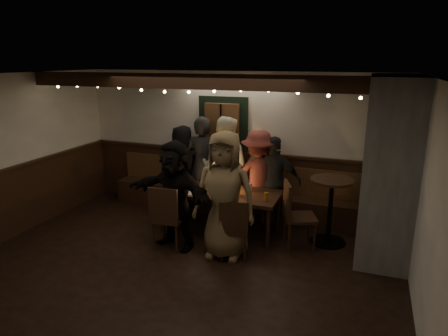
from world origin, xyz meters
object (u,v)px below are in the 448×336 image
at_px(dining_table, 220,195).
at_px(person_e, 274,181).
at_px(person_g, 225,195).
at_px(chair_near_right, 234,226).
at_px(person_a, 183,169).
at_px(chair_end, 294,211).
at_px(person_b, 203,166).
at_px(person_f, 175,194).
at_px(person_d, 258,177).
at_px(high_top, 331,203).
at_px(person_c, 224,168).
at_px(chair_near_left, 166,214).

distance_m(dining_table, person_e, 1.00).
bearing_deg(person_g, chair_near_right, -22.05).
distance_m(person_a, person_g, 2.01).
distance_m(chair_end, person_e, 0.94).
bearing_deg(chair_end, person_b, 155.94).
bearing_deg(person_f, person_e, 63.28).
relative_size(chair_near_right, person_d, 0.55).
xyz_separation_m(person_d, person_f, (-0.93, -1.36, 0.01)).
xyz_separation_m(chair_near_right, chair_end, (0.73, 0.69, 0.07)).
height_order(person_f, person_g, person_g).
relative_size(chair_end, person_e, 0.66).
bearing_deg(person_g, person_f, 173.32).
bearing_deg(chair_end, person_d, 135.36).
relative_size(person_b, person_e, 1.17).
xyz_separation_m(high_top, person_d, (-1.28, 0.44, 0.16)).
distance_m(chair_end, person_f, 1.82).
bearing_deg(person_c, person_f, 76.84).
height_order(chair_near_left, person_f, person_f).
height_order(dining_table, person_g, person_g).
bearing_deg(chair_near_left, person_c, 76.80).
xyz_separation_m(person_f, person_g, (0.82, -0.04, 0.10)).
height_order(person_c, person_f, person_c).
bearing_deg(person_f, high_top, 37.31).
relative_size(person_b, person_c, 0.99).
bearing_deg(person_b, person_f, 90.13).
height_order(dining_table, person_e, person_e).
bearing_deg(person_c, chair_near_left, 75.77).
bearing_deg(chair_near_right, chair_end, 43.15).
bearing_deg(person_f, person_b, 110.75).
height_order(chair_near_left, person_a, person_a).
bearing_deg(person_e, person_c, -4.13).
relative_size(chair_near_left, high_top, 0.96).
height_order(chair_near_left, person_g, person_g).
bearing_deg(person_a, dining_table, 129.44).
height_order(chair_end, person_b, person_b).
distance_m(chair_near_right, person_a, 2.18).
height_order(chair_near_right, person_f, person_f).
bearing_deg(person_b, dining_table, 125.31).
bearing_deg(chair_near_left, high_top, 25.29).
relative_size(dining_table, person_a, 1.21).
height_order(chair_near_right, person_g, person_g).
bearing_deg(person_b, person_d, 171.14).
distance_m(person_a, person_f, 1.53).
bearing_deg(person_c, person_g, 109.09).
height_order(person_e, person_f, person_f).
bearing_deg(chair_near_right, dining_table, 122.43).
xyz_separation_m(dining_table, chair_near_left, (-0.51, -0.89, -0.08)).
xyz_separation_m(chair_near_right, person_d, (-0.05, 1.45, 0.32)).
relative_size(high_top, person_e, 0.68).
relative_size(person_c, person_d, 1.12).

